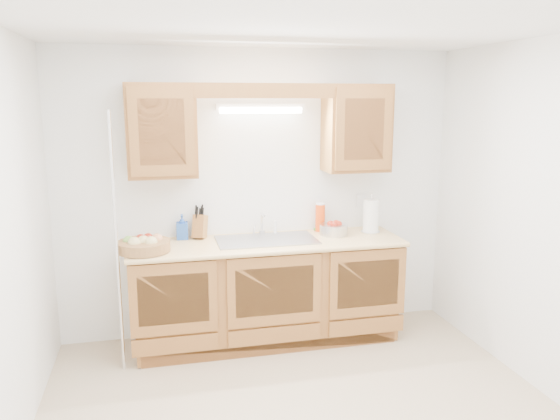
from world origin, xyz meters
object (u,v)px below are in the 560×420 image
object	(u,v)px
apple_bowl	(334,229)
knife_block	(200,226)
paper_towel	(371,216)
fruit_basket	(144,245)

from	to	relation	value
apple_bowl	knife_block	bearing A→B (deg)	172.32
paper_towel	apple_bowl	bearing A→B (deg)	-179.14
knife_block	paper_towel	size ratio (longest dim) A/B	0.83
knife_block	apple_bowl	distance (m)	1.17
fruit_basket	knife_block	distance (m)	0.58
fruit_basket	apple_bowl	bearing A→B (deg)	6.25
knife_block	paper_towel	bearing A→B (deg)	18.66
knife_block	paper_towel	xyz separation A→B (m)	(1.51, -0.15, 0.04)
paper_towel	apple_bowl	world-z (taller)	paper_towel
fruit_basket	knife_block	world-z (taller)	knife_block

